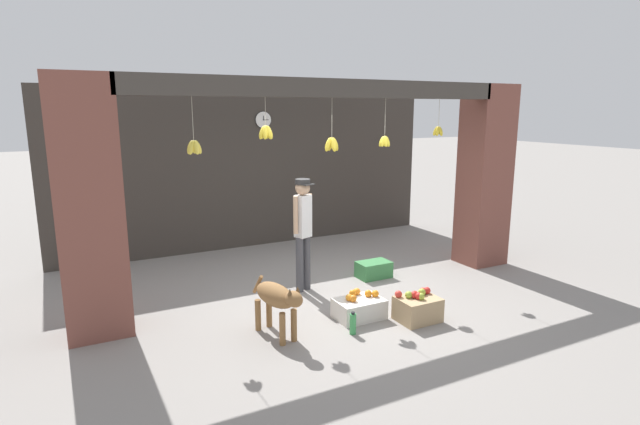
% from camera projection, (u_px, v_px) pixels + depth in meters
% --- Properties ---
extents(ground_plane, '(60.00, 60.00, 0.00)m').
position_uv_depth(ground_plane, '(335.00, 297.00, 6.94)').
color(ground_plane, gray).
extents(shop_back_wall, '(7.27, 0.12, 2.96)m').
position_uv_depth(shop_back_wall, '(254.00, 168.00, 9.37)').
color(shop_back_wall, '#38332D').
rests_on(shop_back_wall, ground_plane).
extents(shop_pillar_left, '(0.70, 0.60, 2.96)m').
position_uv_depth(shop_pillar_left, '(89.00, 209.00, 5.56)').
color(shop_pillar_left, brown).
rests_on(shop_pillar_left, ground_plane).
extents(shop_pillar_right, '(0.70, 0.60, 2.96)m').
position_uv_depth(shop_pillar_right, '(485.00, 176.00, 8.25)').
color(shop_pillar_right, brown).
rests_on(shop_pillar_right, ground_plane).
extents(storefront_awning, '(5.37, 0.27, 0.95)m').
position_uv_depth(storefront_awning, '(331.00, 91.00, 6.47)').
color(storefront_awning, '#3D3833').
extents(dog, '(0.39, 0.95, 0.69)m').
position_uv_depth(dog, '(277.00, 298.00, 5.66)').
color(dog, olive).
rests_on(dog, ground_plane).
extents(shopkeeper, '(0.33, 0.29, 1.62)m').
position_uv_depth(shopkeeper, '(303.00, 226.00, 7.03)').
color(shopkeeper, '#424247').
rests_on(shopkeeper, ground_plane).
extents(fruit_crate_oranges, '(0.60, 0.41, 0.33)m').
position_uv_depth(fruit_crate_oranges, '(359.00, 308.00, 6.24)').
color(fruit_crate_oranges, silver).
rests_on(fruit_crate_oranges, ground_plane).
extents(fruit_crate_apples, '(0.50, 0.40, 0.38)m').
position_uv_depth(fruit_crate_apples, '(418.00, 308.00, 6.16)').
color(fruit_crate_apples, tan).
rests_on(fruit_crate_apples, ground_plane).
extents(produce_box_green, '(0.51, 0.33, 0.25)m').
position_uv_depth(produce_box_green, '(374.00, 270.00, 7.75)').
color(produce_box_green, '#387A42').
rests_on(produce_box_green, ground_plane).
extents(water_bottle, '(0.08, 0.08, 0.27)m').
position_uv_depth(water_bottle, '(353.00, 324.00, 5.79)').
color(water_bottle, '#38934C').
rests_on(water_bottle, ground_plane).
extents(wall_clock, '(0.31, 0.03, 0.31)m').
position_uv_depth(wall_clock, '(263.00, 120.00, 9.20)').
color(wall_clock, black).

